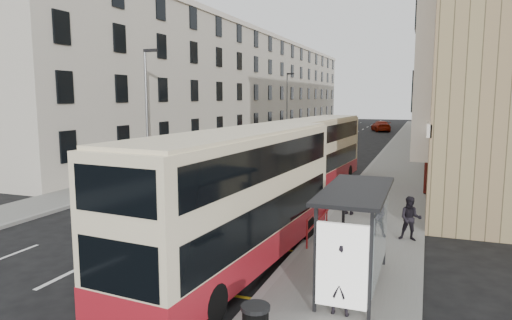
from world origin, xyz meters
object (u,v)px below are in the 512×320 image
at_px(double_decker_front, 238,199).
at_px(car_dark, 340,122).
at_px(white_van, 301,132).
at_px(bus_shelter, 359,219).
at_px(pedestrian_near, 340,278).
at_px(street_lamp_near, 147,107).
at_px(street_lamp_far, 287,102).
at_px(pedestrian_mid, 410,219).
at_px(double_decker_rear, 318,152).
at_px(pedestrian_far, 349,196).
at_px(car_red, 381,126).
at_px(car_silver, 320,127).

xyz_separation_m(double_decker_front, car_dark, (-9.78, 71.34, -1.45)).
bearing_deg(white_van, bus_shelter, -51.80).
bearing_deg(pedestrian_near, car_dark, -80.92).
height_order(street_lamp_near, double_decker_front, street_lamp_near).
relative_size(street_lamp_far, double_decker_front, 0.74).
xyz_separation_m(double_decker_front, pedestrian_mid, (4.91, 4.22, -1.22)).
distance_m(double_decker_rear, white_van, 31.91).
bearing_deg(white_van, pedestrian_far, -50.52).
distance_m(street_lamp_far, double_decker_rear, 29.94).
relative_size(street_lamp_near, double_decker_rear, 0.78).
distance_m(bus_shelter, double_decker_rear, 15.05).
distance_m(street_lamp_near, street_lamp_far, 30.00).
height_order(car_dark, car_red, car_red).
relative_size(bus_shelter, pedestrian_far, 2.58).
distance_m(white_van, car_red, 17.87).
xyz_separation_m(street_lamp_near, pedestrian_near, (14.50, -13.83, -3.59)).
height_order(pedestrian_near, pedestrian_far, pedestrian_near).
xyz_separation_m(street_lamp_far, car_silver, (1.15, 13.09, -3.87)).
relative_size(white_van, car_red, 1.07).
height_order(street_lamp_near, car_dark, street_lamp_near).
height_order(double_decker_front, car_silver, double_decker_front).
bearing_deg(pedestrian_near, bus_shelter, -98.88).
bearing_deg(street_lamp_far, pedestrian_near, -71.70).
height_order(street_lamp_far, pedestrian_mid, street_lamp_far).
height_order(double_decker_front, double_decker_rear, double_decker_front).
distance_m(double_decker_rear, car_dark, 58.55).
xyz_separation_m(bus_shelter, pedestrian_mid, (1.14, 5.10, -1.19)).
bearing_deg(pedestrian_near, car_red, -86.62).
bearing_deg(white_van, car_silver, 111.43).
height_order(bus_shelter, car_silver, bus_shelter).
distance_m(bus_shelter, street_lamp_far, 44.94).
xyz_separation_m(pedestrian_mid, car_dark, (-14.69, 67.11, -0.23)).
xyz_separation_m(street_lamp_far, car_red, (9.52, 18.34, -3.83)).
xyz_separation_m(street_lamp_near, car_silver, (1.15, 43.09, -3.87)).
height_order(double_decker_rear, pedestrian_mid, double_decker_rear).
distance_m(street_lamp_far, car_red, 21.02).
relative_size(bus_shelter, street_lamp_far, 0.53).
relative_size(double_decker_front, double_decker_rear, 1.05).
bearing_deg(bus_shelter, car_red, 94.87).
height_order(double_decker_front, pedestrian_mid, double_decker_front).
bearing_deg(white_van, double_decker_rear, -51.87).
distance_m(street_lamp_near, pedestrian_mid, 17.82).
xyz_separation_m(pedestrian_far, car_silver, (-12.04, 47.50, -0.21)).
bearing_deg(car_silver, double_decker_rear, -62.31).
bearing_deg(street_lamp_near, pedestrian_mid, -24.74).
bearing_deg(bus_shelter, car_silver, 103.72).
relative_size(pedestrian_mid, car_red, 0.29).
bearing_deg(double_decker_rear, street_lamp_near, -164.18).
height_order(double_decker_rear, pedestrian_near, double_decker_rear).
bearing_deg(car_dark, pedestrian_mid, -68.70).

